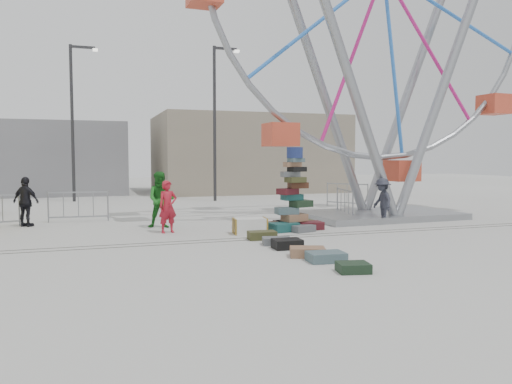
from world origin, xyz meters
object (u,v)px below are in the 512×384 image
object	(u,v)px
lamp_post_left	(74,114)
barricade_dummy_c	(78,206)
pedestrian_grey	(382,201)
suitcase_tower	(293,207)
pedestrian_green	(161,200)
pedestrian_red	(168,207)
steamer_trunk	(250,226)
ferris_wheel	(383,3)
barricade_wheel_front	(345,203)
barricade_wheel_back	(347,195)
pedestrian_black	(26,202)
lamp_post_right	(216,115)

from	to	relation	value
lamp_post_left	barricade_dummy_c	distance (m)	9.58
pedestrian_grey	suitcase_tower	bearing A→B (deg)	-80.62
pedestrian_green	pedestrian_red	bearing A→B (deg)	-75.53
lamp_post_left	steamer_trunk	distance (m)	14.88
ferris_wheel	barricade_dummy_c	size ratio (longest dim) A/B	8.04
barricade_wheel_front	pedestrian_green	size ratio (longest dim) A/B	1.10
pedestrian_grey	steamer_trunk	bearing A→B (deg)	-78.24
pedestrian_red	lamp_post_left	bearing A→B (deg)	89.44
ferris_wheel	barricade_wheel_back	size ratio (longest dim) A/B	8.04
ferris_wheel	pedestrian_black	bearing A→B (deg)	170.54
barricade_dummy_c	pedestrian_red	size ratio (longest dim) A/B	1.26
lamp_post_left	barricade_dummy_c	world-z (taller)	lamp_post_left
barricade_dummy_c	lamp_post_right	bearing A→B (deg)	48.71
barricade_dummy_c	pedestrian_red	distance (m)	4.45
suitcase_tower	pedestrian_green	world-z (taller)	suitcase_tower
lamp_post_left	barricade_wheel_front	bearing A→B (deg)	-47.66
suitcase_tower	steamer_trunk	world-z (taller)	suitcase_tower
ferris_wheel	suitcase_tower	bearing A→B (deg)	-159.14
suitcase_tower	steamer_trunk	xyz separation A→B (m)	(-1.56, -0.36, -0.50)
barricade_wheel_back	pedestrian_grey	size ratio (longest dim) A/B	1.27
steamer_trunk	barricade_wheel_back	distance (m)	9.32
suitcase_tower	barricade_dummy_c	xyz separation A→B (m)	(-6.47, 4.19, -0.18)
pedestrian_red	pedestrian_grey	bearing A→B (deg)	-15.88
steamer_trunk	pedestrian_grey	size ratio (longest dim) A/B	0.63
lamp_post_right	pedestrian_grey	size ratio (longest dim) A/B	5.09
barricade_wheel_front	barricade_wheel_back	size ratio (longest dim) A/B	1.00
lamp_post_left	barricade_wheel_front	size ratio (longest dim) A/B	4.00
lamp_post_left	lamp_post_right	bearing A→B (deg)	-15.95
steamer_trunk	pedestrian_green	distance (m)	3.23
suitcase_tower	pedestrian_green	xyz separation A→B (m)	(-3.90, 1.77, 0.19)
steamer_trunk	pedestrian_grey	world-z (taller)	pedestrian_grey
pedestrian_green	pedestrian_black	bearing A→B (deg)	170.82
lamp_post_right	pedestrian_grey	bearing A→B (deg)	-73.30
pedestrian_green	pedestrian_grey	world-z (taller)	pedestrian_green
lamp_post_left	pedestrian_green	distance (m)	12.05
ferris_wheel	barricade_wheel_front	world-z (taller)	ferris_wheel
lamp_post_right	pedestrian_black	world-z (taller)	lamp_post_right
pedestrian_green	pedestrian_black	distance (m)	4.51
pedestrian_red	pedestrian_black	distance (m)	5.09
steamer_trunk	barricade_dummy_c	distance (m)	6.70
pedestrian_red	barricade_wheel_front	bearing A→B (deg)	-0.56
barricade_dummy_c	pedestrian_black	bearing A→B (deg)	-151.46
ferris_wheel	pedestrian_grey	distance (m)	7.33
pedestrian_green	pedestrian_grey	size ratio (longest dim) A/B	1.16
barricade_wheel_front	pedestrian_grey	bearing A→B (deg)	-155.46
ferris_wheel	steamer_trunk	size ratio (longest dim) A/B	16.30
lamp_post_left	pedestrian_green	world-z (taller)	lamp_post_left
suitcase_tower	ferris_wheel	world-z (taller)	ferris_wheel
barricade_wheel_front	pedestrian_grey	size ratio (longest dim) A/B	1.27
barricade_wheel_back	pedestrian_red	xyz separation A→B (m)	(-9.09, -5.42, 0.24)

